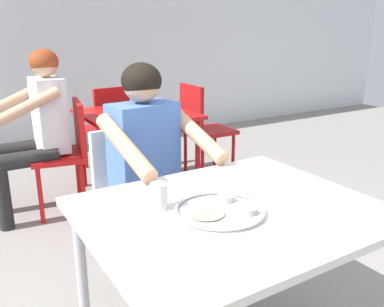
# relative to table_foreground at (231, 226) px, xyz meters

# --- Properties ---
(table_foreground) EXTENTS (1.06, 0.88, 0.73)m
(table_foreground) POSITION_rel_table_foreground_xyz_m (0.00, 0.00, 0.00)
(table_foreground) COLOR silver
(table_foreground) RESTS_ON ground
(thali_tray) EXTENTS (0.33, 0.33, 0.03)m
(thali_tray) POSITION_rel_table_foreground_xyz_m (-0.06, -0.01, 0.09)
(thali_tray) COLOR #B7BABF
(thali_tray) RESTS_ON table_foreground
(drinking_cup) EXTENTS (0.07, 0.07, 0.10)m
(drinking_cup) POSITION_rel_table_foreground_xyz_m (-0.23, 0.14, 0.13)
(drinking_cup) COLOR silver
(drinking_cup) RESTS_ON table_foreground
(chair_foreground) EXTENTS (0.47, 0.43, 0.84)m
(chair_foreground) POSITION_rel_table_foreground_xyz_m (0.00, 0.91, -0.16)
(chair_foreground) COLOR silver
(chair_foreground) RESTS_ON ground
(diner_foreground) EXTENTS (0.53, 0.58, 1.21)m
(diner_foreground) POSITION_rel_table_foreground_xyz_m (0.02, 0.69, 0.07)
(diner_foreground) COLOR #373737
(diner_foreground) RESTS_ON ground
(table_background_red) EXTENTS (0.86, 0.88, 0.71)m
(table_background_red) POSITION_rel_table_foreground_xyz_m (0.51, 1.99, -0.03)
(table_background_red) COLOR #B71414
(table_background_red) RESTS_ON ground
(chair_red_left) EXTENTS (0.46, 0.50, 0.86)m
(chair_red_left) POSITION_rel_table_foreground_xyz_m (-0.10, 1.93, -0.15)
(chair_red_left) COLOR red
(chair_red_left) RESTS_ON ground
(chair_red_right) EXTENTS (0.44, 0.41, 0.89)m
(chair_red_right) POSITION_rel_table_foreground_xyz_m (1.18, 2.02, -0.14)
(chair_red_right) COLOR #A51415
(chair_red_right) RESTS_ON ground
(chair_red_far) EXTENTS (0.43, 0.44, 0.85)m
(chair_red_far) POSITION_rel_table_foreground_xyz_m (0.50, 2.67, -0.17)
(chair_red_far) COLOR #A51414
(chair_red_far) RESTS_ON ground
(patron_background) EXTENTS (0.55, 0.49, 1.24)m
(patron_background) POSITION_rel_table_foreground_xyz_m (-0.28, 1.99, 0.08)
(patron_background) COLOR black
(patron_background) RESTS_ON ground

